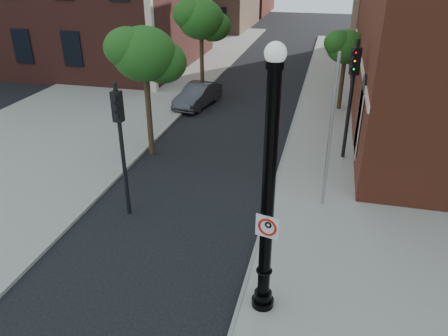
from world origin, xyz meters
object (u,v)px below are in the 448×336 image
(parked_car, at_px, (198,95))
(traffic_signal_left, at_px, (120,129))
(no_parking_sign, at_px, (267,227))
(lamppost, at_px, (268,205))
(traffic_signal_right, at_px, (352,82))

(parked_car, bearing_deg, traffic_signal_left, -74.44)
(no_parking_sign, xyz_separation_m, parked_car, (-6.26, 15.11, -1.92))
(parked_car, bearing_deg, lamppost, -57.14)
(lamppost, bearing_deg, traffic_signal_right, 78.55)
(no_parking_sign, xyz_separation_m, traffic_signal_left, (-5.18, 3.45, 0.52))
(no_parking_sign, distance_m, traffic_signal_left, 6.24)
(lamppost, relative_size, traffic_signal_left, 1.43)
(traffic_signal_right, bearing_deg, lamppost, -125.86)
(no_parking_sign, height_order, parked_car, no_parking_sign)
(no_parking_sign, xyz_separation_m, traffic_signal_right, (1.88, 9.65, 0.85))
(traffic_signal_left, height_order, traffic_signal_right, traffic_signal_right)
(parked_car, distance_m, traffic_signal_right, 10.19)
(no_parking_sign, height_order, traffic_signal_right, traffic_signal_right)
(traffic_signal_left, distance_m, traffic_signal_right, 9.40)
(no_parking_sign, distance_m, traffic_signal_right, 9.87)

